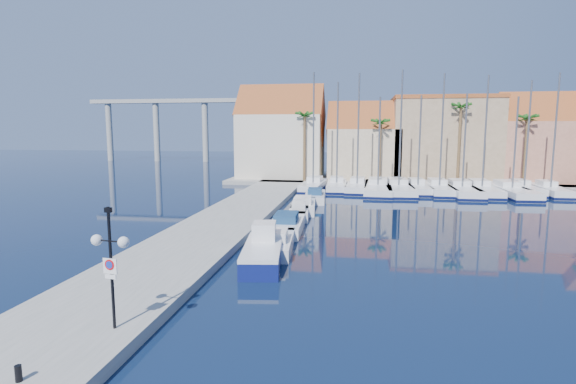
% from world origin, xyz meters
% --- Properties ---
extents(ground, '(260.00, 260.00, 0.00)m').
position_xyz_m(ground, '(0.00, 0.00, 0.00)').
color(ground, black).
rests_on(ground, ground).
extents(quay_west, '(6.00, 77.00, 0.50)m').
position_xyz_m(quay_west, '(-9.00, 13.50, 0.25)').
color(quay_west, gray).
rests_on(quay_west, ground).
extents(shore_north, '(54.00, 16.00, 0.50)m').
position_xyz_m(shore_north, '(10.00, 48.00, 0.25)').
color(shore_north, gray).
rests_on(shore_north, ground).
extents(lamp_post, '(1.47, 0.54, 4.35)m').
position_xyz_m(lamp_post, '(-7.07, -4.67, 3.36)').
color(lamp_post, black).
rests_on(lamp_post, quay_west).
extents(bollard, '(0.19, 0.19, 0.47)m').
position_xyz_m(bollard, '(-7.90, -8.22, 0.74)').
color(bollard, black).
rests_on(bollard, quay_west).
extents(fishing_boat, '(2.81, 6.28, 2.12)m').
position_xyz_m(fishing_boat, '(-3.87, 5.37, 0.70)').
color(fishing_boat, navy).
rests_on(fishing_boat, ground).
extents(motorboat_west_0, '(2.38, 6.07, 1.40)m').
position_xyz_m(motorboat_west_0, '(-3.59, 8.11, 0.51)').
color(motorboat_west_0, white).
rests_on(motorboat_west_0, ground).
extents(motorboat_west_1, '(2.59, 7.23, 1.40)m').
position_xyz_m(motorboat_west_1, '(-3.85, 13.85, 0.51)').
color(motorboat_west_1, white).
rests_on(motorboat_west_1, ground).
extents(motorboat_west_2, '(2.07, 5.16, 1.40)m').
position_xyz_m(motorboat_west_2, '(-3.63, 18.78, 0.51)').
color(motorboat_west_2, white).
rests_on(motorboat_west_2, ground).
extents(motorboat_west_3, '(2.65, 6.73, 1.40)m').
position_xyz_m(motorboat_west_3, '(-3.65, 22.02, 0.51)').
color(motorboat_west_3, white).
rests_on(motorboat_west_3, ground).
extents(motorboat_west_4, '(2.41, 6.41, 1.40)m').
position_xyz_m(motorboat_west_4, '(-3.15, 28.01, 0.51)').
color(motorboat_west_4, white).
rests_on(motorboat_west_4, ground).
extents(sailboat_0, '(2.97, 9.20, 14.23)m').
position_xyz_m(sailboat_0, '(-4.15, 36.62, 0.63)').
color(sailboat_0, white).
rests_on(sailboat_0, ground).
extents(sailboat_1, '(2.56, 8.89, 13.07)m').
position_xyz_m(sailboat_1, '(-1.31, 36.80, 0.62)').
color(sailboat_1, white).
rests_on(sailboat_1, ground).
extents(sailboat_2, '(2.99, 9.31, 14.02)m').
position_xyz_m(sailboat_2, '(1.21, 36.47, 0.62)').
color(sailboat_2, white).
rests_on(sailboat_2, ground).
extents(sailboat_3, '(3.54, 11.96, 11.17)m').
position_xyz_m(sailboat_3, '(3.63, 35.56, 0.55)').
color(sailboat_3, white).
rests_on(sailboat_3, ground).
extents(sailboat_4, '(3.29, 11.93, 14.20)m').
position_xyz_m(sailboat_4, '(6.02, 35.80, 0.58)').
color(sailboat_4, white).
rests_on(sailboat_4, ground).
extents(sailboat_5, '(2.88, 8.94, 11.36)m').
position_xyz_m(sailboat_5, '(8.26, 36.30, 0.59)').
color(sailboat_5, white).
rests_on(sailboat_5, ground).
extents(sailboat_6, '(2.74, 10.10, 13.76)m').
position_xyz_m(sailboat_6, '(10.70, 36.17, 0.60)').
color(sailboat_6, white).
rests_on(sailboat_6, ground).
extents(sailboat_7, '(3.04, 11.32, 11.43)m').
position_xyz_m(sailboat_7, '(13.09, 35.49, 0.56)').
color(sailboat_7, white).
rests_on(sailboat_7, ground).
extents(sailboat_8, '(2.95, 10.70, 13.47)m').
position_xyz_m(sailboat_8, '(15.40, 36.05, 0.59)').
color(sailboat_8, white).
rests_on(sailboat_8, ground).
extents(sailboat_9, '(3.55, 11.38, 11.03)m').
position_xyz_m(sailboat_9, '(18.38, 35.33, 0.55)').
color(sailboat_9, white).
rests_on(sailboat_9, ground).
extents(sailboat_10, '(2.68, 8.43, 12.93)m').
position_xyz_m(sailboat_10, '(20.29, 37.06, 0.63)').
color(sailboat_10, white).
rests_on(sailboat_10, ground).
extents(sailboat_11, '(2.33, 8.59, 13.65)m').
position_xyz_m(sailboat_11, '(22.88, 36.38, 0.63)').
color(sailboat_11, white).
rests_on(sailboat_11, ground).
extents(building_0, '(12.30, 9.00, 13.50)m').
position_xyz_m(building_0, '(-10.00, 47.00, 6.52)').
color(building_0, beige).
rests_on(building_0, shore_north).
extents(building_1, '(10.30, 8.00, 11.00)m').
position_xyz_m(building_1, '(2.00, 47.00, 5.30)').
color(building_1, tan).
rests_on(building_1, shore_north).
extents(building_2, '(14.20, 10.20, 11.50)m').
position_xyz_m(building_2, '(13.00, 48.00, 6.26)').
color(building_2, '#9B7F5F').
rests_on(building_2, shore_north).
extents(building_3, '(10.30, 8.00, 12.00)m').
position_xyz_m(building_3, '(25.00, 47.00, 5.86)').
color(building_3, '#B5745B').
rests_on(building_3, shore_north).
extents(palm_0, '(2.60, 2.60, 10.15)m').
position_xyz_m(palm_0, '(-6.00, 42.00, 9.08)').
color(palm_0, brown).
rests_on(palm_0, shore_north).
extents(palm_1, '(2.60, 2.60, 9.15)m').
position_xyz_m(palm_1, '(4.00, 42.00, 8.14)').
color(palm_1, brown).
rests_on(palm_1, shore_north).
extents(palm_2, '(2.60, 2.60, 11.15)m').
position_xyz_m(palm_2, '(14.00, 42.00, 10.02)').
color(palm_2, brown).
rests_on(palm_2, shore_north).
extents(palm_3, '(2.60, 2.60, 9.65)m').
position_xyz_m(palm_3, '(22.00, 42.00, 8.61)').
color(palm_3, brown).
rests_on(palm_3, shore_north).
extents(viaduct, '(48.00, 2.20, 14.45)m').
position_xyz_m(viaduct, '(-39.07, 82.00, 10.25)').
color(viaduct, '#9E9E99').
rests_on(viaduct, ground).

